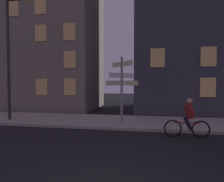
# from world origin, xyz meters

# --- Properties ---
(sidewalk_kerb) EXTENTS (40.00, 3.39, 0.14)m
(sidewalk_kerb) POSITION_xyz_m (0.00, 7.62, 0.07)
(sidewalk_kerb) COLOR #9E9991
(sidewalk_kerb) RESTS_ON ground_plane
(signpost) EXTENTS (1.63, 1.12, 3.40)m
(signpost) POSITION_xyz_m (-0.37, 6.50, 2.19)
(signpost) COLOR gray
(signpost) RESTS_ON sidewalk_kerb
(street_lamp) EXTENTS (1.58, 0.28, 6.95)m
(street_lamp) POSITION_xyz_m (-6.77, 6.80, 4.18)
(street_lamp) COLOR #2D2D30
(street_lamp) RESTS_ON sidewalk_kerb
(cyclist) EXTENTS (1.82, 0.33, 1.61)m
(cyclist) POSITION_xyz_m (2.49, 5.29, 0.75)
(cyclist) COLOR black
(cyclist) RESTS_ON ground_plane
(building_left_block) EXTENTS (11.18, 6.41, 12.87)m
(building_left_block) POSITION_xyz_m (-8.97, 13.00, 6.44)
(building_left_block) COLOR slate
(building_left_block) RESTS_ON ground_plane
(building_right_block) EXTENTS (12.13, 8.02, 14.30)m
(building_right_block) POSITION_xyz_m (6.16, 13.44, 7.15)
(building_right_block) COLOR #383842
(building_right_block) RESTS_ON ground_plane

